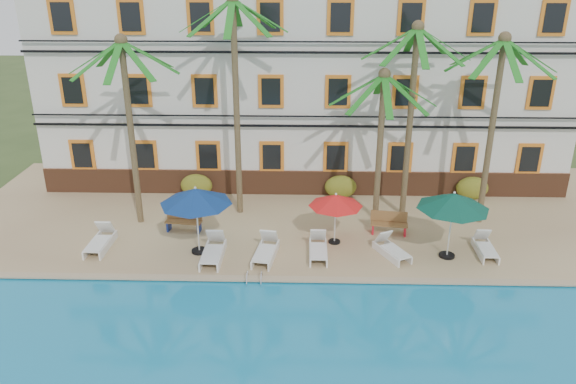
{
  "coord_description": "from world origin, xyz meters",
  "views": [
    {
      "loc": [
        -0.07,
        -18.01,
        10.73
      ],
      "look_at": [
        -0.63,
        3.0,
        2.0
      ],
      "focal_mm": 35.0,
      "sensor_mm": 36.0,
      "label": 1
    }
  ],
  "objects_px": {
    "umbrella_blue": "(196,196)",
    "lounger_b": "(213,251)",
    "umbrella_green": "(453,201)",
    "bench_right": "(389,223)",
    "palm_a": "(128,106)",
    "lounger_a": "(100,241)",
    "lounger_c": "(266,250)",
    "bench_left": "(184,220)",
    "palm_d": "(412,96)",
    "umbrella_red": "(336,201)",
    "lounger_d": "(318,248)",
    "lounger_e": "(391,249)",
    "palm_c": "(381,123)",
    "pool_ladder": "(255,281)",
    "palm_e": "(495,105)",
    "palm_b": "(236,81)",
    "lounger_f": "(485,247)"
  },
  "relations": [
    {
      "from": "lounger_c",
      "to": "bench_right",
      "type": "xyz_separation_m",
      "value": [
        4.96,
        2.21,
        0.17
      ]
    },
    {
      "from": "pool_ladder",
      "to": "umbrella_blue",
      "type": "bearing_deg",
      "value": 138.15
    },
    {
      "from": "lounger_d",
      "to": "lounger_e",
      "type": "bearing_deg",
      "value": 0.99
    },
    {
      "from": "umbrella_green",
      "to": "lounger_d",
      "type": "xyz_separation_m",
      "value": [
        -4.91,
        -0.02,
        -2.01
      ]
    },
    {
      "from": "lounger_c",
      "to": "pool_ladder",
      "type": "xyz_separation_m",
      "value": [
        -0.29,
        -1.7,
        -0.3
      ]
    },
    {
      "from": "umbrella_red",
      "to": "umbrella_blue",
      "type": "bearing_deg",
      "value": -169.95
    },
    {
      "from": "umbrella_red",
      "to": "lounger_c",
      "type": "distance_m",
      "value": 3.33
    },
    {
      "from": "palm_b",
      "to": "lounger_e",
      "type": "height_order",
      "value": "palm_b"
    },
    {
      "from": "lounger_f",
      "to": "umbrella_red",
      "type": "bearing_deg",
      "value": 172.51
    },
    {
      "from": "bench_left",
      "to": "bench_right",
      "type": "xyz_separation_m",
      "value": [
        8.5,
        -0.02,
        0.0
      ]
    },
    {
      "from": "palm_b",
      "to": "lounger_c",
      "type": "relative_size",
      "value": 4.53
    },
    {
      "from": "umbrella_green",
      "to": "bench_right",
      "type": "bearing_deg",
      "value": 134.97
    },
    {
      "from": "palm_b",
      "to": "palm_d",
      "type": "bearing_deg",
      "value": -0.34
    },
    {
      "from": "lounger_a",
      "to": "lounger_e",
      "type": "height_order",
      "value": "lounger_a"
    },
    {
      "from": "palm_a",
      "to": "bench_left",
      "type": "xyz_separation_m",
      "value": [
        2.07,
        -0.8,
        -4.6
      ]
    },
    {
      "from": "umbrella_blue",
      "to": "umbrella_green",
      "type": "distance_m",
      "value": 9.5
    },
    {
      "from": "bench_left",
      "to": "bench_right",
      "type": "bearing_deg",
      "value": -0.17
    },
    {
      "from": "lounger_f",
      "to": "palm_b",
      "type": "bearing_deg",
      "value": 159.9
    },
    {
      "from": "lounger_e",
      "to": "lounger_c",
      "type": "bearing_deg",
      "value": -176.53
    },
    {
      "from": "palm_a",
      "to": "bench_right",
      "type": "relative_size",
      "value": 5.09
    },
    {
      "from": "umbrella_blue",
      "to": "bench_left",
      "type": "distance_m",
      "value": 2.8
    },
    {
      "from": "palm_d",
      "to": "umbrella_red",
      "type": "relative_size",
      "value": 3.87
    },
    {
      "from": "lounger_c",
      "to": "palm_e",
      "type": "bearing_deg",
      "value": 20.87
    },
    {
      "from": "palm_d",
      "to": "umbrella_blue",
      "type": "relative_size",
      "value": 3.04
    },
    {
      "from": "lounger_c",
      "to": "palm_c",
      "type": "bearing_deg",
      "value": 38.55
    },
    {
      "from": "umbrella_blue",
      "to": "lounger_b",
      "type": "relative_size",
      "value": 1.32
    },
    {
      "from": "umbrella_red",
      "to": "bench_right",
      "type": "height_order",
      "value": "umbrella_red"
    },
    {
      "from": "umbrella_red",
      "to": "umbrella_green",
      "type": "height_order",
      "value": "umbrella_green"
    },
    {
      "from": "lounger_a",
      "to": "lounger_c",
      "type": "distance_m",
      "value": 6.55
    },
    {
      "from": "palm_a",
      "to": "lounger_a",
      "type": "bearing_deg",
      "value": -110.56
    },
    {
      "from": "palm_c",
      "to": "lounger_a",
      "type": "bearing_deg",
      "value": -164.67
    },
    {
      "from": "palm_e",
      "to": "lounger_f",
      "type": "relative_size",
      "value": 4.53
    },
    {
      "from": "lounger_c",
      "to": "bench_left",
      "type": "height_order",
      "value": "lounger_c"
    },
    {
      "from": "umbrella_red",
      "to": "lounger_e",
      "type": "bearing_deg",
      "value": -25.5
    },
    {
      "from": "palm_c",
      "to": "lounger_c",
      "type": "relative_size",
      "value": 3.17
    },
    {
      "from": "umbrella_green",
      "to": "pool_ladder",
      "type": "height_order",
      "value": "umbrella_green"
    },
    {
      "from": "lounger_a",
      "to": "pool_ladder",
      "type": "xyz_separation_m",
      "value": [
        6.23,
        -2.3,
        -0.3
      ]
    },
    {
      "from": "palm_e",
      "to": "palm_c",
      "type": "bearing_deg",
      "value": 177.37
    },
    {
      "from": "palm_b",
      "to": "lounger_b",
      "type": "bearing_deg",
      "value": -97.56
    },
    {
      "from": "umbrella_red",
      "to": "lounger_c",
      "type": "bearing_deg",
      "value": -154.0
    },
    {
      "from": "palm_d",
      "to": "bench_left",
      "type": "relative_size",
      "value": 5.39
    },
    {
      "from": "palm_e",
      "to": "umbrella_red",
      "type": "height_order",
      "value": "palm_e"
    },
    {
      "from": "umbrella_green",
      "to": "bench_right",
      "type": "xyz_separation_m",
      "value": [
        -1.95,
        1.95,
        -1.82
      ]
    },
    {
      "from": "pool_ladder",
      "to": "lounger_e",
      "type": "bearing_deg",
      "value": 21.46
    },
    {
      "from": "umbrella_green",
      "to": "lounger_b",
      "type": "bearing_deg",
      "value": -177.57
    },
    {
      "from": "umbrella_red",
      "to": "lounger_d",
      "type": "height_order",
      "value": "umbrella_red"
    },
    {
      "from": "bench_right",
      "to": "pool_ladder",
      "type": "distance_m",
      "value": 6.56
    },
    {
      "from": "palm_d",
      "to": "palm_e",
      "type": "distance_m",
      "value": 3.27
    },
    {
      "from": "palm_c",
      "to": "palm_d",
      "type": "distance_m",
      "value": 1.68
    },
    {
      "from": "palm_d",
      "to": "umbrella_blue",
      "type": "height_order",
      "value": "palm_d"
    }
  ]
}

